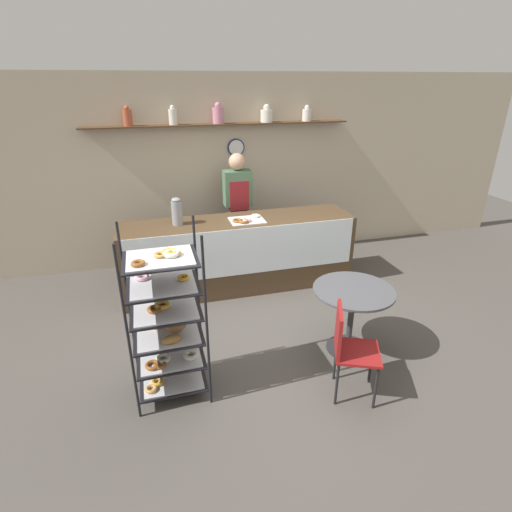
# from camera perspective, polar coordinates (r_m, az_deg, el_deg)

# --- Properties ---
(ground_plane) EXTENTS (14.00, 14.00, 0.00)m
(ground_plane) POSITION_cam_1_polar(r_m,az_deg,el_deg) (4.43, 1.63, -11.97)
(ground_plane) COLOR #4C4742
(back_wall) EXTENTS (10.00, 0.30, 2.70)m
(back_wall) POSITION_cam_1_polar(r_m,az_deg,el_deg) (6.05, -5.05, 12.11)
(back_wall) COLOR beige
(back_wall) RESTS_ON ground_plane
(display_counter) EXTENTS (3.01, 0.68, 0.95)m
(display_counter) POSITION_cam_1_polar(r_m,az_deg,el_deg) (5.29, -2.46, 0.31)
(display_counter) COLOR #4C3823
(display_counter) RESTS_ON ground_plane
(pastry_rack) EXTENTS (0.63, 0.50, 1.57)m
(pastry_rack) POSITION_cam_1_polar(r_m,az_deg,el_deg) (3.48, -12.66, -9.21)
(pastry_rack) COLOR black
(pastry_rack) RESTS_ON ground_plane
(person_worker) EXTENTS (0.39, 0.24, 1.69)m
(person_worker) POSITION_cam_1_polar(r_m,az_deg,el_deg) (5.71, -2.60, 7.04)
(person_worker) COLOR #282833
(person_worker) RESTS_ON ground_plane
(cafe_table) EXTENTS (0.80, 0.80, 0.71)m
(cafe_table) POSITION_cam_1_polar(r_m,az_deg,el_deg) (4.13, 13.59, -6.70)
(cafe_table) COLOR #262628
(cafe_table) RESTS_ON ground_plane
(cafe_chair) EXTENTS (0.50, 0.50, 0.86)m
(cafe_chair) POSITION_cam_1_polar(r_m,az_deg,el_deg) (3.58, 13.02, -12.14)
(cafe_chair) COLOR black
(cafe_chair) RESTS_ON ground_plane
(coffee_carafe) EXTENTS (0.13, 0.13, 0.34)m
(coffee_carafe) POSITION_cam_1_polar(r_m,az_deg,el_deg) (5.00, -11.23, 6.26)
(coffee_carafe) COLOR gray
(coffee_carafe) RESTS_ON display_counter
(donut_tray_counter) EXTENTS (0.43, 0.35, 0.05)m
(donut_tray_counter) POSITION_cam_1_polar(r_m,az_deg,el_deg) (5.06, -1.40, 5.17)
(donut_tray_counter) COLOR silver
(donut_tray_counter) RESTS_ON display_counter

